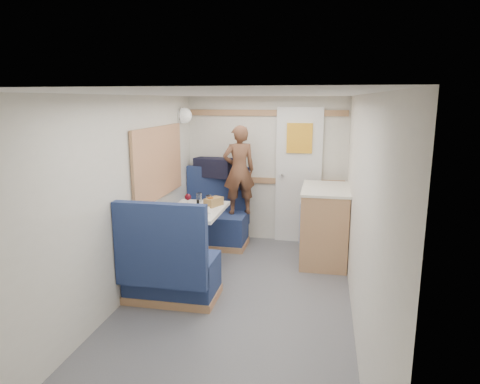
% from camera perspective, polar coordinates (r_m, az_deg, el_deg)
% --- Properties ---
extents(floor, '(4.50, 4.50, 0.00)m').
position_cam_1_polar(floor, '(4.16, -1.07, -15.86)').
color(floor, '#515156').
rests_on(floor, ground).
extents(ceiling, '(4.50, 4.50, 0.00)m').
position_cam_1_polar(ceiling, '(3.67, -1.20, 12.90)').
color(ceiling, silver).
rests_on(ceiling, wall_back).
extents(wall_back, '(2.20, 0.02, 2.00)m').
position_cam_1_polar(wall_back, '(5.96, 3.52, 2.98)').
color(wall_back, silver).
rests_on(wall_back, floor).
extents(wall_left, '(0.02, 4.50, 2.00)m').
position_cam_1_polar(wall_left, '(4.16, -16.11, -1.56)').
color(wall_left, silver).
rests_on(wall_left, floor).
extents(wall_right, '(0.02, 4.50, 2.00)m').
position_cam_1_polar(wall_right, '(3.72, 15.69, -3.15)').
color(wall_right, silver).
rests_on(wall_right, floor).
extents(oak_trim_low, '(2.15, 0.02, 0.08)m').
position_cam_1_polar(oak_trim_low, '(5.97, 3.48, 1.53)').
color(oak_trim_low, '#B0764F').
rests_on(oak_trim_low, wall_back).
extents(oak_trim_high, '(2.15, 0.02, 0.08)m').
position_cam_1_polar(oak_trim_high, '(5.87, 3.60, 10.49)').
color(oak_trim_high, '#B0764F').
rests_on(oak_trim_high, wall_back).
extents(side_window, '(0.04, 1.30, 0.72)m').
position_cam_1_polar(side_window, '(5.00, -10.85, 3.89)').
color(side_window, '#A0A68D').
rests_on(side_window, wall_left).
extents(rear_door, '(0.62, 0.12, 1.86)m').
position_cam_1_polar(rear_door, '(5.89, 7.82, 2.51)').
color(rear_door, white).
rests_on(rear_door, wall_back).
extents(dinette_table, '(0.62, 0.92, 0.72)m').
position_cam_1_polar(dinette_table, '(5.00, -5.94, -3.98)').
color(dinette_table, white).
rests_on(dinette_table, floor).
extents(bench_far, '(0.90, 0.59, 1.05)m').
position_cam_1_polar(bench_far, '(5.87, -3.40, -4.17)').
color(bench_far, navy).
rests_on(bench_far, floor).
extents(bench_near, '(0.90, 0.59, 1.05)m').
position_cam_1_polar(bench_near, '(4.32, -9.30, -10.51)').
color(bench_near, navy).
rests_on(bench_near, floor).
extents(ledge, '(0.90, 0.14, 0.04)m').
position_cam_1_polar(ledge, '(5.98, -2.85, 1.85)').
color(ledge, '#B0764F').
rests_on(ledge, bench_far).
extents(dome_light, '(0.20, 0.20, 0.20)m').
position_cam_1_polar(dome_light, '(5.73, -7.46, 10.08)').
color(dome_light, white).
rests_on(dome_light, wall_left).
extents(galley_counter, '(0.57, 0.92, 0.92)m').
position_cam_1_polar(galley_counter, '(5.34, 11.15, -4.20)').
color(galley_counter, '#B0764F').
rests_on(galley_counter, floor).
extents(person, '(0.51, 0.43, 1.18)m').
position_cam_1_polar(person, '(5.66, -0.13, 2.93)').
color(person, brown).
rests_on(person, bench_far).
extents(duffel_bag, '(0.60, 0.40, 0.26)m').
position_cam_1_polar(duffel_bag, '(5.96, -3.38, 3.29)').
color(duffel_bag, black).
rests_on(duffel_bag, ledge).
extents(tray, '(0.35, 0.40, 0.02)m').
position_cam_1_polar(tray, '(4.86, -5.51, -2.46)').
color(tray, white).
rests_on(tray, dinette_table).
extents(orange_fruit, '(0.08, 0.08, 0.08)m').
position_cam_1_polar(orange_fruit, '(4.70, -5.74, -2.38)').
color(orange_fruit, orange).
rests_on(orange_fruit, tray).
extents(cheese_block, '(0.12, 0.10, 0.04)m').
position_cam_1_polar(cheese_block, '(4.82, -6.26, -2.25)').
color(cheese_block, '#F3E88C').
rests_on(cheese_block, tray).
extents(wine_glass, '(0.08, 0.08, 0.17)m').
position_cam_1_polar(wine_glass, '(4.99, -6.97, -0.74)').
color(wine_glass, white).
rests_on(wine_glass, dinette_table).
extents(tumbler_left, '(0.07, 0.07, 0.11)m').
position_cam_1_polar(tumbler_left, '(4.67, -9.95, -2.62)').
color(tumbler_left, silver).
rests_on(tumbler_left, dinette_table).
extents(tumbler_mid, '(0.07, 0.07, 0.11)m').
position_cam_1_polar(tumbler_mid, '(5.31, -5.47, -0.69)').
color(tumbler_mid, white).
rests_on(tumbler_mid, dinette_table).
extents(tumbler_right, '(0.07, 0.07, 0.12)m').
position_cam_1_polar(tumbler_right, '(5.13, -4.18, -1.07)').
color(tumbler_right, white).
rests_on(tumbler_right, dinette_table).
extents(beer_glass, '(0.07, 0.07, 0.11)m').
position_cam_1_polar(beer_glass, '(5.05, -3.97, -1.33)').
color(beer_glass, '#944B15').
rests_on(beer_glass, dinette_table).
extents(pepper_grinder, '(0.03, 0.03, 0.09)m').
position_cam_1_polar(pepper_grinder, '(5.03, -5.63, -1.53)').
color(pepper_grinder, black).
rests_on(pepper_grinder, dinette_table).
extents(bread_loaf, '(0.21, 0.27, 0.10)m').
position_cam_1_polar(bread_loaf, '(5.08, -3.54, -1.32)').
color(bread_loaf, brown).
rests_on(bread_loaf, dinette_table).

